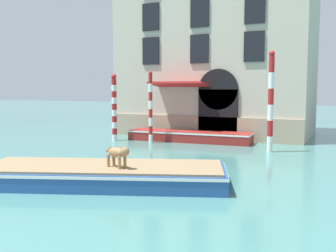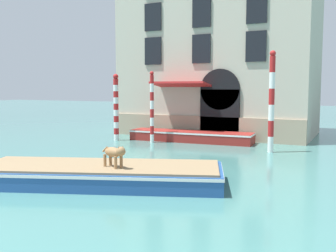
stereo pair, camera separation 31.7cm
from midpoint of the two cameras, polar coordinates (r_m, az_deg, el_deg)
name	(u,v)px [view 2 (the right image)]	position (r m, az deg, el deg)	size (l,w,h in m)	color
palazzo_left	(220,26)	(24.25, 7.99, 14.22)	(10.90, 7.40, 12.89)	#BCB29E
boat_foreground	(100,174)	(11.60, -9.05, -6.84)	(7.43, 4.74, 0.56)	#234C8C
dog_on_deck	(114,153)	(11.03, -6.97, -3.88)	(0.92, 0.47, 0.64)	#997047
boat_moored_near_palazzo	(191,136)	(20.25, 3.77, -1.47)	(6.48, 1.80, 0.54)	maroon
mooring_pole_0	(152,107)	(19.68, -1.88, 2.79)	(0.20, 0.20, 3.58)	white
mooring_pole_1	(116,107)	(20.70, -7.11, 2.76)	(0.27, 0.27, 3.48)	white
mooring_pole_2	(272,101)	(17.33, 15.31, 3.45)	(0.25, 0.25, 4.34)	white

